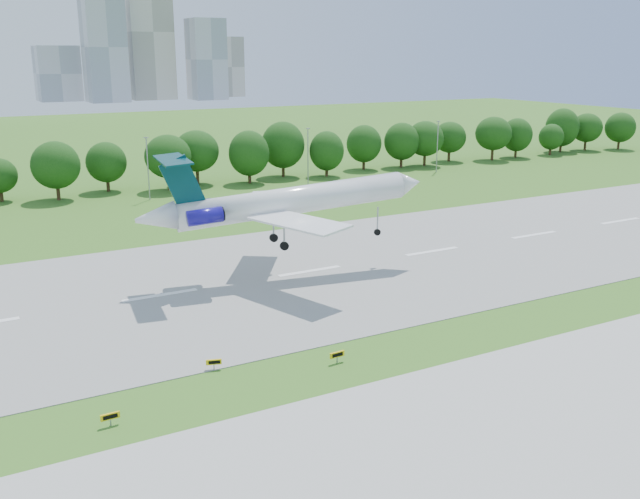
{
  "coord_description": "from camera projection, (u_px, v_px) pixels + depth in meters",
  "views": [
    {
      "loc": [
        -21.86,
        -53.76,
        27.62
      ],
      "look_at": [
        17.69,
        18.0,
        5.02
      ],
      "focal_mm": 40.0,
      "sensor_mm": 36.0,
      "label": 1
    }
  ],
  "objects": [
    {
      "name": "ground",
      "position": [
        243.0,
        377.0,
        62.9
      ],
      "size": [
        600.0,
        600.0,
        0.0
      ],
      "primitive_type": "plane",
      "color": "#366019",
      "rests_on": "ground"
    },
    {
      "name": "runway",
      "position": [
        160.0,
        296.0,
        84.0
      ],
      "size": [
        400.0,
        45.0,
        0.08
      ],
      "primitive_type": "cube",
      "color": "gray",
      "rests_on": "ground"
    },
    {
      "name": "taxiway",
      "position": [
        348.0,
        480.0,
        47.7
      ],
      "size": [
        400.0,
        23.0,
        0.08
      ],
      "primitive_type": "cube",
      "color": "#ADADA8",
      "rests_on": "ground"
    },
    {
      "name": "tree_line",
      "position": [
        58.0,
        167.0,
        138.92
      ],
      "size": [
        288.4,
        8.4,
        10.4
      ],
      "color": "#382314",
      "rests_on": "ground"
    },
    {
      "name": "light_poles",
      "position": [
        53.0,
        175.0,
        129.28
      ],
      "size": [
        175.9,
        0.25,
        12.19
      ],
      "color": "gray",
      "rests_on": "ground"
    },
    {
      "name": "skyline",
      "position": [
        142.0,
        48.0,
        431.17
      ],
      "size": [
        127.0,
        52.0,
        80.0
      ],
      "color": "#B2B2B7",
      "rests_on": "ground"
    },
    {
      "name": "airliner",
      "position": [
        279.0,
        202.0,
        89.0
      ],
      "size": [
        37.91,
        27.32,
        12.24
      ],
      "rotation": [
        0.0,
        -0.07,
        -0.13
      ],
      "color": "white",
      "rests_on": "ground"
    },
    {
      "name": "taxi_sign_left",
      "position": [
        214.0,
        362.0,
        64.21
      ],
      "size": [
        1.39,
        0.59,
        0.99
      ],
      "rotation": [
        0.0,
        0.0,
        -0.31
      ],
      "color": "gray",
      "rests_on": "ground"
    },
    {
      "name": "taxi_sign_centre",
      "position": [
        110.0,
        417.0,
        54.54
      ],
      "size": [
        1.49,
        0.23,
        1.04
      ],
      "rotation": [
        0.0,
        0.0,
        0.03
      ],
      "color": "gray",
      "rests_on": "ground"
    },
    {
      "name": "taxi_sign_right",
      "position": [
        337.0,
        355.0,
        65.66
      ],
      "size": [
        1.54,
        0.28,
        1.08
      ],
      "rotation": [
        0.0,
        0.0,
        0.06
      ],
      "color": "gray",
      "rests_on": "ground"
    }
  ]
}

